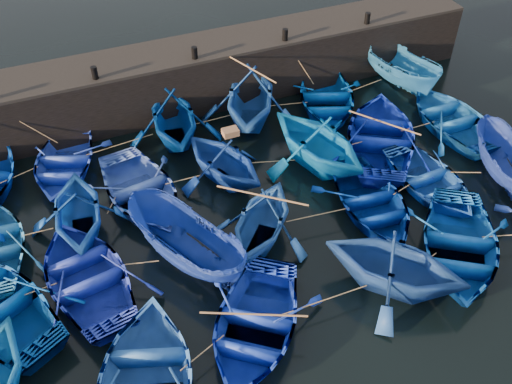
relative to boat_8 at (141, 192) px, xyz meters
name	(u,v)px	position (x,y,z in m)	size (l,w,h in m)	color
ground	(294,270)	(3.70, -4.99, -0.51)	(120.00, 120.00, 0.00)	black
quay_wall	(191,77)	(3.70, 5.51, 0.74)	(26.00, 2.50, 2.50)	black
quay_top	(188,50)	(3.70, 5.51, 2.05)	(26.00, 2.50, 0.12)	black
bollard_1	(95,73)	(-0.30, 4.61, 2.36)	(0.24, 0.24, 0.50)	black
bollard_2	(195,53)	(3.70, 4.61, 2.36)	(0.24, 0.24, 0.50)	black
bollard_3	(285,35)	(7.70, 4.61, 2.36)	(0.24, 0.24, 0.50)	black
bollard_4	(367,18)	(11.70, 4.61, 2.36)	(0.24, 0.24, 0.50)	black
boat_1	(63,162)	(-2.31, 2.78, -0.04)	(3.24, 4.53, 0.94)	blue
boat_2	(173,117)	(2.18, 3.09, 0.63)	(3.74, 4.34, 2.28)	navy
boat_3	(250,96)	(5.49, 3.13, 0.76)	(4.15, 4.81, 2.53)	#164993
boat_4	(326,98)	(8.89, 2.76, 0.01)	(3.58, 5.00, 1.04)	#003E91
boat_5	(399,69)	(12.77, 3.11, 0.40)	(1.78, 4.72, 1.83)	#1F6CB0
boat_7	(77,210)	(-2.23, -0.69, 0.53)	(3.40, 3.95, 2.08)	#10459E
boat_8	(141,192)	(0.00, 0.00, 0.00)	(3.52, 4.92, 1.02)	blue
boat_9	(224,159)	(3.15, -0.03, 0.51)	(3.34, 3.87, 2.04)	navy
boat_10	(318,140)	(6.72, -0.57, 0.71)	(4.01, 4.66, 2.45)	blue
boat_11	(382,135)	(9.62, -0.55, 0.08)	(4.09, 5.72, 1.19)	#071D91
boat_12	(452,118)	(13.03, -0.53, 0.00)	(3.53, 4.94, 1.02)	blue
boat_14	(87,275)	(-2.46, -3.09, 0.01)	(3.58, 5.01, 1.04)	#192BAB
boat_15	(185,245)	(0.62, -3.41, 0.41)	(1.79, 4.75, 1.84)	navy
boat_16	(262,219)	(3.23, -3.39, 0.51)	(3.33, 3.86, 2.03)	#1D519D
boat_17	(371,202)	(7.30, -3.63, -0.03)	(3.34, 4.66, 0.97)	navy
boat_18	(430,180)	(9.90, -3.41, -0.06)	(3.11, 4.35, 0.90)	blue
boat_19	(502,162)	(12.71, -3.86, 0.27)	(1.52, 4.04, 1.56)	navy
boat_21	(147,383)	(-1.68, -7.32, 0.04)	(3.83, 5.35, 1.11)	#1D50A8
boat_22	(254,326)	(1.56, -6.74, 0.00)	(3.50, 4.89, 1.01)	#112FBD
boat_23	(396,264)	(6.12, -6.76, 0.64)	(3.75, 4.35, 2.29)	navy
boat_24	(459,245)	(8.83, -6.49, 0.02)	(3.67, 5.13, 1.07)	#064294
wooden_crate	(230,132)	(3.45, -0.03, 1.65)	(0.56, 0.40, 0.24)	brown
mooring_ropes	(234,159)	(3.55, -0.02, 0.36)	(18.31, 11.86, 2.10)	tan
loose_oars	(291,162)	(4.98, -1.89, 1.21)	(10.32, 11.95, 1.58)	#99724C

